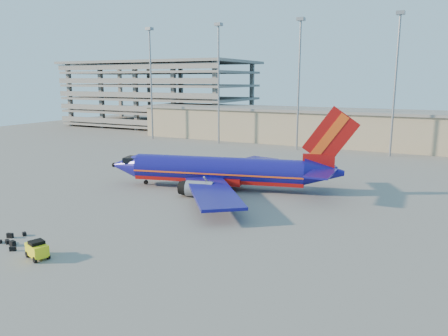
% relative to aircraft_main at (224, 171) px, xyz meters
% --- Properties ---
extents(ground, '(220.00, 220.00, 0.00)m').
position_rel_aircraft_main_xyz_m(ground, '(3.11, -5.87, -2.60)').
color(ground, slate).
rests_on(ground, ground).
extents(terminal_building, '(122.00, 16.00, 8.50)m').
position_rel_aircraft_main_xyz_m(terminal_building, '(13.11, 52.13, 1.72)').
color(terminal_building, tan).
rests_on(terminal_building, ground).
extents(parking_garage, '(62.00, 32.00, 21.40)m').
position_rel_aircraft_main_xyz_m(parking_garage, '(-58.89, 68.18, 9.13)').
color(parking_garage, slate).
rests_on(parking_garage, ground).
extents(light_mast_row, '(101.60, 1.60, 28.65)m').
position_rel_aircraft_main_xyz_m(light_mast_row, '(8.11, 40.13, 14.95)').
color(light_mast_row, gray).
rests_on(light_mast_row, ground).
extents(aircraft_main, '(35.34, 33.58, 12.17)m').
position_rel_aircraft_main_xyz_m(aircraft_main, '(0.00, 0.00, 0.00)').
color(aircraft_main, navy).
rests_on(aircraft_main, ground).
extents(baggage_tug, '(2.57, 2.00, 1.62)m').
position_rel_aircraft_main_xyz_m(baggage_tug, '(-3.33, -29.87, -1.76)').
color(baggage_tug, yellow).
rests_on(baggage_tug, ground).
extents(luggage_pile, '(4.13, 3.79, 0.49)m').
position_rel_aircraft_main_xyz_m(luggage_pile, '(-8.94, -28.50, -2.39)').
color(luggage_pile, black).
rests_on(luggage_pile, ground).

